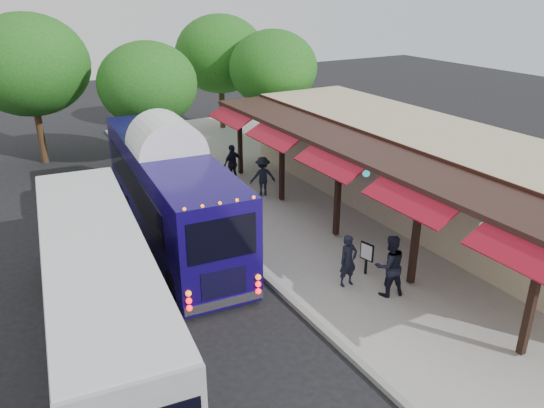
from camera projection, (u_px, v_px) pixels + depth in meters
ground at (310, 323)px, 15.11m from camera, size 90.00×90.00×0.00m
sidewalk at (361, 231)px, 20.57m from camera, size 10.00×40.00×0.15m
curb at (248, 261)px, 18.31m from camera, size 0.20×40.00×0.16m
station_shelter at (430, 173)px, 21.44m from camera, size 8.15×20.00×3.60m
coach_bus at (169, 187)px, 19.56m from camera, size 3.43×11.78×3.72m
city_bus at (99, 285)px, 13.81m from camera, size 3.65×11.53×3.04m
ped_a at (348, 261)px, 16.42m from camera, size 0.63×0.43×1.70m
ped_b at (390, 266)px, 15.87m from camera, size 1.12×0.96×1.97m
ped_c at (233, 163)px, 25.14m from camera, size 1.15×0.76×1.82m
ped_d at (263, 176)px, 23.50m from camera, size 1.27×0.92×1.78m
sign_board at (367, 253)px, 17.08m from camera, size 0.16×0.51×1.12m
tree_left at (148, 84)px, 26.63m from camera, size 4.99×4.99×6.39m
tree_mid at (220, 54)px, 33.22m from camera, size 5.68×5.68×7.27m
tree_right at (273, 68)px, 30.74m from camera, size 5.15×5.15×6.59m
tree_far at (29, 65)px, 26.69m from camera, size 6.03×6.03×7.72m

